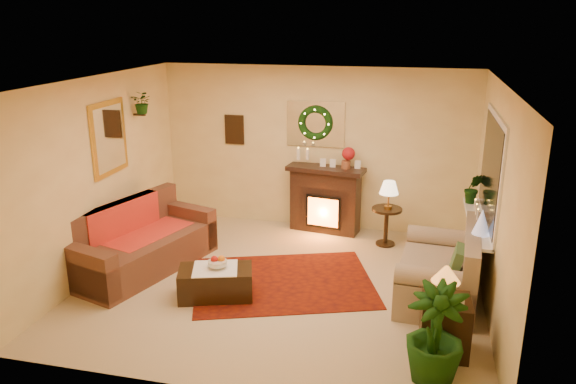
% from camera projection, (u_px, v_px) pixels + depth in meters
% --- Properties ---
extents(floor, '(5.00, 5.00, 0.00)m').
position_uv_depth(floor, '(282.00, 284.00, 7.28)').
color(floor, beige).
rests_on(floor, ground).
extents(ceiling, '(5.00, 5.00, 0.00)m').
position_uv_depth(ceiling, '(281.00, 82.00, 6.50)').
color(ceiling, white).
rests_on(ceiling, ground).
extents(wall_back, '(5.00, 5.00, 0.00)m').
position_uv_depth(wall_back, '(315.00, 149.00, 8.98)').
color(wall_back, '#EFD88C').
rests_on(wall_back, ground).
extents(wall_front, '(5.00, 5.00, 0.00)m').
position_uv_depth(wall_front, '(218.00, 264.00, 4.80)').
color(wall_front, '#EFD88C').
rests_on(wall_front, ground).
extents(wall_left, '(4.50, 4.50, 0.00)m').
position_uv_depth(wall_left, '(99.00, 176.00, 7.44)').
color(wall_left, '#EFD88C').
rests_on(wall_left, ground).
extents(wall_right, '(4.50, 4.50, 0.00)m').
position_uv_depth(wall_right, '(496.00, 204.00, 6.34)').
color(wall_right, '#EFD88C').
rests_on(wall_right, ground).
extents(area_rug, '(2.73, 2.38, 0.01)m').
position_uv_depth(area_rug, '(284.00, 282.00, 7.33)').
color(area_rug, '#500C02').
rests_on(area_rug, floor).
extents(sofa, '(1.51, 2.28, 0.90)m').
position_uv_depth(sofa, '(142.00, 239.00, 7.61)').
color(sofa, brown).
rests_on(sofa, floor).
extents(red_throw, '(0.78, 1.27, 0.02)m').
position_uv_depth(red_throw, '(143.00, 232.00, 7.79)').
color(red_throw, red).
rests_on(red_throw, sofa).
extents(fireplace, '(1.12, 0.50, 0.99)m').
position_uv_depth(fireplace, '(325.00, 198.00, 8.96)').
color(fireplace, black).
rests_on(fireplace, floor).
extents(poinsettia, '(0.20, 0.20, 0.20)m').
position_uv_depth(poinsettia, '(349.00, 154.00, 8.64)').
color(poinsettia, '#AC161A').
rests_on(poinsettia, fireplace).
extents(mantel_candle_a, '(0.06, 0.06, 0.18)m').
position_uv_depth(mantel_candle_a, '(298.00, 154.00, 8.80)').
color(mantel_candle_a, '#FFF0CF').
rests_on(mantel_candle_a, fireplace).
extents(mantel_candle_b, '(0.05, 0.05, 0.16)m').
position_uv_depth(mantel_candle_b, '(307.00, 154.00, 8.76)').
color(mantel_candle_b, white).
rests_on(mantel_candle_b, fireplace).
extents(mantel_mirror, '(0.92, 0.02, 0.72)m').
position_uv_depth(mantel_mirror, '(316.00, 124.00, 8.84)').
color(mantel_mirror, white).
rests_on(mantel_mirror, wall_back).
extents(wreath, '(0.55, 0.11, 0.55)m').
position_uv_depth(wreath, '(315.00, 123.00, 8.80)').
color(wreath, '#194719').
rests_on(wreath, wall_back).
extents(wall_art, '(0.32, 0.03, 0.48)m').
position_uv_depth(wall_art, '(234.00, 130.00, 9.18)').
color(wall_art, '#381E11').
rests_on(wall_art, wall_back).
extents(gold_mirror, '(0.03, 0.84, 1.00)m').
position_uv_depth(gold_mirror, '(109.00, 138.00, 7.58)').
color(gold_mirror, gold).
rests_on(gold_mirror, wall_left).
extents(hanging_plant, '(0.33, 0.28, 0.36)m').
position_uv_depth(hanging_plant, '(143.00, 113.00, 8.18)').
color(hanging_plant, '#194719').
rests_on(hanging_plant, wall_left).
extents(loveseat, '(1.02, 1.61, 0.90)m').
position_uv_depth(loveseat, '(439.00, 265.00, 6.84)').
color(loveseat, gray).
rests_on(loveseat, floor).
extents(window_frame, '(0.03, 1.86, 1.36)m').
position_uv_depth(window_frame, '(492.00, 170.00, 6.78)').
color(window_frame, white).
rests_on(window_frame, wall_right).
extents(window_glass, '(0.02, 1.70, 1.22)m').
position_uv_depth(window_glass, '(490.00, 170.00, 6.78)').
color(window_glass, black).
rests_on(window_glass, wall_right).
extents(window_sill, '(0.22, 1.86, 0.04)m').
position_uv_depth(window_sill, '(477.00, 222.00, 7.00)').
color(window_sill, white).
rests_on(window_sill, wall_right).
extents(mini_tree, '(0.21, 0.21, 0.32)m').
position_uv_depth(mini_tree, '(482.00, 222.00, 6.50)').
color(mini_tree, silver).
rests_on(mini_tree, window_sill).
extents(sill_plant, '(0.30, 0.24, 0.54)m').
position_uv_depth(sill_plant, '(473.00, 189.00, 7.58)').
color(sill_plant, '#254A22').
rests_on(sill_plant, window_sill).
extents(side_table_round, '(0.48, 0.48, 0.59)m').
position_uv_depth(side_table_round, '(386.00, 225.00, 8.45)').
color(side_table_round, '#432217').
rests_on(side_table_round, floor).
extents(lamp_cream, '(0.28, 0.28, 0.44)m').
position_uv_depth(lamp_cream, '(389.00, 190.00, 8.25)').
color(lamp_cream, beige).
rests_on(lamp_cream, side_table_round).
extents(end_table_square, '(0.50, 0.50, 0.60)m').
position_uv_depth(end_table_square, '(445.00, 328.00, 5.75)').
color(end_table_square, '#322114').
rests_on(end_table_square, floor).
extents(lamp_tiffany, '(0.29, 0.29, 0.42)m').
position_uv_depth(lamp_tiffany, '(445.00, 286.00, 5.60)').
color(lamp_tiffany, orange).
rests_on(lamp_tiffany, end_table_square).
extents(coffee_table, '(1.00, 0.74, 0.38)m').
position_uv_depth(coffee_table, '(216.00, 281.00, 6.90)').
color(coffee_table, '#552711').
rests_on(coffee_table, floor).
extents(fruit_bowl, '(0.23, 0.23, 0.05)m').
position_uv_depth(fruit_bowl, '(218.00, 263.00, 6.84)').
color(fruit_bowl, silver).
rests_on(fruit_bowl, coffee_table).
extents(floor_palm, '(1.99, 1.99, 2.94)m').
position_uv_depth(floor_palm, '(435.00, 338.00, 5.25)').
color(floor_palm, '#153B13').
rests_on(floor_palm, floor).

